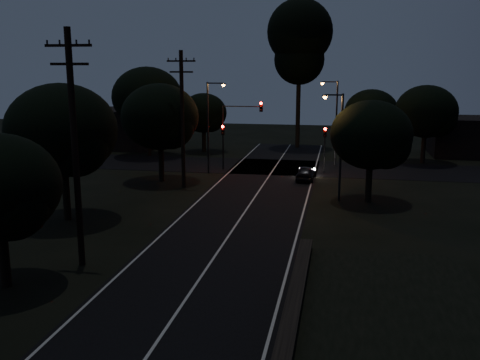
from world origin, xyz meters
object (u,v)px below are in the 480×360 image
(signal_right, at_px, (325,141))
(streetlight_c, at_px, (339,139))
(tall_pine, at_px, (300,41))
(car, at_px, (306,173))
(utility_pole_far, at_px, (182,117))
(signal_left, at_px, (223,139))
(streetlight_a, at_px, (210,121))
(streetlight_b, at_px, (334,117))
(utility_pole_mid, at_px, (75,146))
(signal_mast, at_px, (241,123))

(signal_right, height_order, streetlight_c, streetlight_c)
(tall_pine, height_order, car, tall_pine)
(utility_pole_far, height_order, signal_left, utility_pole_far)
(utility_pole_far, xyz_separation_m, tall_pine, (7.00, 23.00, 6.65))
(utility_pole_far, xyz_separation_m, streetlight_a, (0.69, 6.00, -0.85))
(streetlight_b, distance_m, car, 8.71)
(utility_pole_mid, height_order, signal_right, utility_pole_mid)
(signal_right, bearing_deg, signal_left, 180.00)
(signal_left, bearing_deg, signal_mast, 0.13)
(tall_pine, xyz_separation_m, signal_left, (-5.60, -15.01, -9.30))
(tall_pine, distance_m, streetlight_a, 19.62)
(signal_mast, bearing_deg, streetlight_c, -48.81)
(signal_left, relative_size, signal_right, 1.00)
(signal_right, xyz_separation_m, signal_mast, (-7.51, 0.00, 1.50))
(utility_pole_far, bearing_deg, tall_pine, 73.07)
(signal_left, xyz_separation_m, streetlight_b, (9.91, 4.01, 1.80))
(utility_pole_far, relative_size, signal_left, 2.56)
(tall_pine, height_order, signal_mast, tall_pine)
(tall_pine, relative_size, streetlight_a, 2.10)
(utility_pole_far, height_order, streetlight_a, utility_pole_far)
(utility_pole_far, relative_size, streetlight_c, 1.40)
(utility_pole_far, bearing_deg, signal_right, 37.00)
(streetlight_c, bearing_deg, streetlight_a, 144.31)
(signal_left, bearing_deg, streetlight_a, -109.59)
(tall_pine, distance_m, car, 21.85)
(signal_right, bearing_deg, utility_pole_mid, -112.99)
(streetlight_b, bearing_deg, utility_pole_mid, -111.30)
(streetlight_c, bearing_deg, tall_pine, 100.93)
(signal_mast, bearing_deg, signal_left, -179.87)
(signal_mast, xyz_separation_m, streetlight_c, (8.74, -9.99, 0.01))
(utility_pole_mid, relative_size, streetlight_a, 1.38)
(streetlight_a, height_order, car, streetlight_a)
(signal_left, relative_size, streetlight_b, 0.51)
(utility_pole_mid, height_order, streetlight_b, utility_pole_mid)
(streetlight_b, height_order, car, streetlight_b)
(utility_pole_far, height_order, car, utility_pole_far)
(utility_pole_mid, distance_m, utility_pole_far, 17.00)
(signal_mast, bearing_deg, signal_right, -0.03)
(utility_pole_far, height_order, streetlight_b, utility_pole_far)
(tall_pine, relative_size, car, 4.73)
(streetlight_c, bearing_deg, signal_mast, 131.19)
(signal_mast, bearing_deg, utility_pole_mid, -97.04)
(streetlight_b, bearing_deg, signal_left, -157.95)
(utility_pole_far, bearing_deg, streetlight_c, -9.60)
(streetlight_a, distance_m, car, 9.52)
(signal_left, height_order, streetlight_c, streetlight_c)
(utility_pole_mid, distance_m, streetlight_b, 31.15)
(signal_left, bearing_deg, signal_right, 0.00)
(utility_pole_mid, height_order, utility_pole_far, utility_pole_mid)
(utility_pole_mid, xyz_separation_m, streetlight_c, (11.83, 15.00, -1.39))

